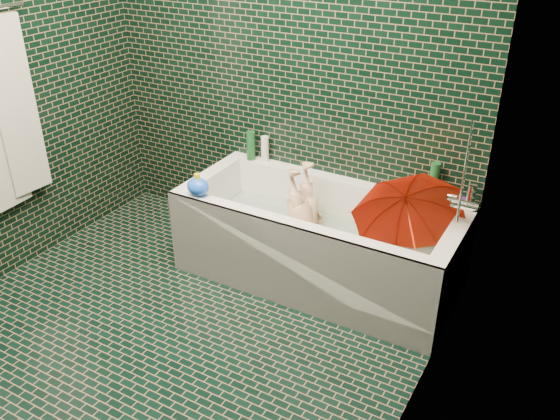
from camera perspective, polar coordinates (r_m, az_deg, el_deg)
The scene contains 19 objects.
floor at distance 3.34m, azimuth -11.63°, elevation -12.80°, with size 2.80×2.80×0.00m, color black.
wall_back at distance 3.79m, azimuth 0.53°, elevation 14.34°, with size 2.80×2.80×0.00m, color black.
wall_right at distance 2.09m, azimuth 13.12°, elevation 1.50°, with size 2.80×2.80×0.00m, color black.
bathtub at distance 3.68m, azimuth 3.61°, elevation -3.79°, with size 1.70×0.75×0.55m.
bath_mat at distance 3.72m, azimuth 3.71°, elevation -4.39°, with size 1.35×0.47×0.01m, color green.
water at distance 3.65m, azimuth 3.78°, elevation -2.49°, with size 1.48×0.53×0.00m, color silver.
towel at distance 3.83m, azimuth -25.30°, elevation 8.31°, with size 0.08×0.44×1.12m.
faucet at distance 3.20m, azimuth 17.18°, elevation 1.13°, with size 0.18×0.19×0.55m.
child at distance 3.71m, azimuth 2.50°, elevation -1.70°, with size 0.29×0.19×0.81m, color #D3A984.
umbrella at distance 3.32m, azimuth 12.51°, elevation -1.73°, with size 0.61×0.61×0.54m, color red.
soap_bottle_a at distance 3.57m, azimuth 17.68°, elevation -0.03°, with size 0.09×0.09×0.23m, color white.
soap_bottle_b at distance 3.60m, azimuth 16.43°, elevation 0.42°, with size 0.09×0.09×0.19m, color #3F1E70.
soap_bottle_c at distance 3.61m, azimuth 15.71°, elevation 0.57°, with size 0.13×0.13×0.17m, color #154B21.
bottle_right_tall at distance 3.57m, azimuth 14.57°, elevation 2.63°, with size 0.06×0.06×0.24m, color #154B21.
bottle_right_pump at distance 3.54m, azimuth 17.87°, elevation 1.13°, with size 0.05×0.05×0.16m, color silver.
bottle_left_tall at distance 4.03m, azimuth -2.82°, elevation 6.21°, with size 0.06×0.06×0.20m, color #154B21.
bottle_left_short at distance 4.01m, azimuth -1.47°, elevation 5.92°, with size 0.05×0.05×0.17m, color white.
rubber_duck at distance 3.63m, azimuth 13.60°, elevation 1.75°, with size 0.12×0.10×0.09m.
bath_toy at distance 3.58m, azimuth -7.92°, elevation 2.28°, with size 0.17×0.16×0.14m.
Camera 1 is at (1.78, -1.81, 2.17)m, focal length 38.00 mm.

